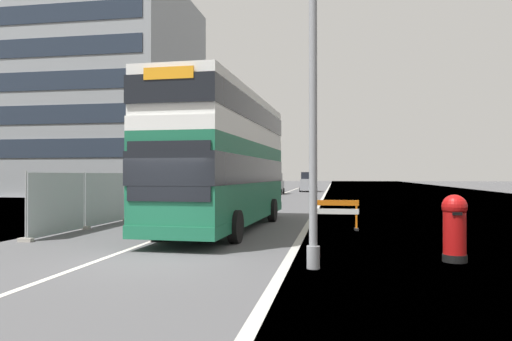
% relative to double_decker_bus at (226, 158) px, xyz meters
% --- Properties ---
extents(ground, '(140.00, 280.00, 0.10)m').
position_rel_double_decker_bus_xyz_m(ground, '(0.24, -6.52, -2.73)').
color(ground, '#4C4C4F').
extents(double_decker_bus, '(3.08, 11.60, 5.04)m').
position_rel_double_decker_bus_xyz_m(double_decker_bus, '(0.00, 0.00, 0.00)').
color(double_decker_bus, '#196042').
rests_on(double_decker_bus, ground).
extents(lamppost_foreground, '(0.29, 0.70, 9.59)m').
position_rel_double_decker_bus_xyz_m(lamppost_foreground, '(3.62, -7.05, 1.87)').
color(lamppost_foreground, gray).
rests_on(lamppost_foreground, ground).
extents(red_pillar_postbox, '(0.58, 0.58, 1.59)m').
position_rel_double_decker_bus_xyz_m(red_pillar_postbox, '(6.88, -5.67, -1.81)').
color(red_pillar_postbox, black).
rests_on(red_pillar_postbox, ground).
extents(roadworks_barrier, '(1.81, 0.49, 1.11)m').
position_rel_double_decker_bus_xyz_m(roadworks_barrier, '(4.05, 0.39, -1.98)').
color(roadworks_barrier, orange).
rests_on(roadworks_barrier, ground).
extents(construction_site_fence, '(0.44, 17.20, 2.18)m').
position_rel_double_decker_bus_xyz_m(construction_site_fence, '(-5.27, 4.13, -1.64)').
color(construction_site_fence, '#A8AAAD').
rests_on(construction_site_fence, ground).
extents(car_oncoming_near, '(1.95, 4.59, 1.98)m').
position_rel_double_decker_bus_xyz_m(car_oncoming_near, '(-2.93, 16.04, -1.74)').
color(car_oncoming_near, black).
rests_on(car_oncoming_near, ground).
extents(car_receding_mid, '(1.92, 4.18, 2.01)m').
position_rel_double_decker_bus_xyz_m(car_receding_mid, '(-3.16, 23.69, -1.74)').
color(car_receding_mid, navy).
rests_on(car_receding_mid, ground).
extents(car_receding_far, '(2.10, 4.07, 2.21)m').
position_rel_double_decker_bus_xyz_m(car_receding_far, '(-2.41, 31.94, -1.65)').
color(car_receding_far, gray).
rests_on(car_receding_far, ground).
extents(car_far_side, '(1.99, 4.03, 2.35)m').
position_rel_double_decker_bus_xyz_m(car_far_side, '(0.88, 39.73, -1.59)').
color(car_far_side, gray).
rests_on(car_far_side, ground).
extents(bare_tree_far_verge_near, '(2.65, 3.01, 4.94)m').
position_rel_double_decker_bus_xyz_m(bare_tree_far_verge_near, '(-12.72, 26.67, -0.08)').
color(bare_tree_far_verge_near, '#4C3D2D').
rests_on(bare_tree_far_verge_near, ground).
extents(bare_tree_far_verge_mid, '(2.46, 2.65, 4.61)m').
position_rel_double_decker_bus_xyz_m(bare_tree_far_verge_mid, '(-13.42, 34.78, -0.44)').
color(bare_tree_far_verge_mid, '#4C3D2D').
rests_on(bare_tree_far_verge_mid, ground).
extents(bare_tree_far_verge_far, '(2.91, 2.51, 4.52)m').
position_rel_double_decker_bus_xyz_m(bare_tree_far_verge_far, '(-13.85, 44.02, -0.33)').
color(bare_tree_far_verge_far, '#4C3D2D').
rests_on(bare_tree_far_verge_far, ground).
extents(backdrop_office_block, '(25.74, 17.62, 21.37)m').
position_rel_double_decker_bus_xyz_m(backdrop_office_block, '(-24.60, 30.17, 8.01)').
color(backdrop_office_block, gray).
rests_on(backdrop_office_block, ground).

